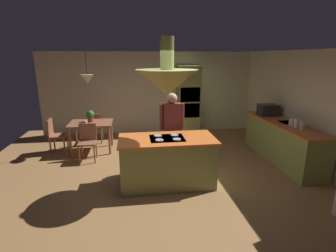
{
  "coord_description": "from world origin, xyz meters",
  "views": [
    {
      "loc": [
        -0.61,
        -4.72,
        2.4
      ],
      "look_at": [
        0.1,
        0.4,
        1.0
      ],
      "focal_mm": 27.48,
      "sensor_mm": 36.0,
      "label": 1
    }
  ],
  "objects_px": {
    "kitchen_island": "(167,161)",
    "microwave_on_counter": "(268,110)",
    "canister_sugar": "(297,123)",
    "canister_tea": "(292,122)",
    "cup_on_table": "(86,123)",
    "chair_by_back_wall": "(95,126)",
    "person_at_island": "(172,126)",
    "canister_flour": "(303,125)",
    "dining_table": "(91,126)",
    "chair_at_corner": "(55,133)",
    "chair_facing_island": "(88,139)",
    "oven_tower": "(188,101)",
    "potted_plant_on_table": "(90,115)"
  },
  "relations": [
    {
      "from": "dining_table",
      "to": "chair_at_corner",
      "type": "bearing_deg",
      "value": 180.0
    },
    {
      "from": "canister_flour",
      "to": "kitchen_island",
      "type": "bearing_deg",
      "value": -176.74
    },
    {
      "from": "oven_tower",
      "to": "dining_table",
      "type": "bearing_deg",
      "value": -157.79
    },
    {
      "from": "cup_on_table",
      "to": "chair_by_back_wall",
      "type": "bearing_deg",
      "value": 84.08
    },
    {
      "from": "canister_flour",
      "to": "canister_tea",
      "type": "height_order",
      "value": "canister_flour"
    },
    {
      "from": "chair_facing_island",
      "to": "canister_sugar",
      "type": "height_order",
      "value": "canister_sugar"
    },
    {
      "from": "person_at_island",
      "to": "chair_by_back_wall",
      "type": "bearing_deg",
      "value": 133.47
    },
    {
      "from": "cup_on_table",
      "to": "canister_tea",
      "type": "distance_m",
      "value": 4.83
    },
    {
      "from": "chair_facing_island",
      "to": "chair_by_back_wall",
      "type": "height_order",
      "value": "same"
    },
    {
      "from": "chair_at_corner",
      "to": "canister_sugar",
      "type": "xyz_separation_m",
      "value": [
        5.45,
        -1.76,
        0.53
      ]
    },
    {
      "from": "chair_at_corner",
      "to": "canister_sugar",
      "type": "bearing_deg",
      "value": -107.87
    },
    {
      "from": "canister_flour",
      "to": "dining_table",
      "type": "bearing_deg",
      "value": 156.88
    },
    {
      "from": "person_at_island",
      "to": "chair_facing_island",
      "type": "height_order",
      "value": "person_at_island"
    },
    {
      "from": "person_at_island",
      "to": "chair_at_corner",
      "type": "bearing_deg",
      "value": 153.87
    },
    {
      "from": "dining_table",
      "to": "chair_by_back_wall",
      "type": "relative_size",
      "value": 1.23
    },
    {
      "from": "canister_tea",
      "to": "potted_plant_on_table",
      "type": "bearing_deg",
      "value": 160.06
    },
    {
      "from": "canister_flour",
      "to": "potted_plant_on_table",
      "type": "bearing_deg",
      "value": 156.16
    },
    {
      "from": "chair_by_back_wall",
      "to": "chair_at_corner",
      "type": "distance_m",
      "value": 1.11
    },
    {
      "from": "oven_tower",
      "to": "canister_sugar",
      "type": "distance_m",
      "value": 3.38
    },
    {
      "from": "oven_tower",
      "to": "chair_by_back_wall",
      "type": "height_order",
      "value": "oven_tower"
    },
    {
      "from": "canister_tea",
      "to": "canister_sugar",
      "type": "bearing_deg",
      "value": -90.0
    },
    {
      "from": "kitchen_island",
      "to": "microwave_on_counter",
      "type": "height_order",
      "value": "microwave_on_counter"
    },
    {
      "from": "cup_on_table",
      "to": "canister_sugar",
      "type": "distance_m",
      "value": 4.89
    },
    {
      "from": "oven_tower",
      "to": "person_at_island",
      "type": "xyz_separation_m",
      "value": [
        -0.9,
        -2.52,
        -0.11
      ]
    },
    {
      "from": "dining_table",
      "to": "cup_on_table",
      "type": "height_order",
      "value": "cup_on_table"
    },
    {
      "from": "potted_plant_on_table",
      "to": "kitchen_island",
      "type": "bearing_deg",
      "value": -51.8
    },
    {
      "from": "chair_facing_island",
      "to": "canister_sugar",
      "type": "bearing_deg",
      "value": -14.02
    },
    {
      "from": "chair_facing_island",
      "to": "chair_by_back_wall",
      "type": "xyz_separation_m",
      "value": [
        0.0,
        1.25,
        0.0
      ]
    },
    {
      "from": "canister_tea",
      "to": "person_at_island",
      "type": "bearing_deg",
      "value": 175.73
    },
    {
      "from": "cup_on_table",
      "to": "microwave_on_counter",
      "type": "bearing_deg",
      "value": -4.11
    },
    {
      "from": "chair_by_back_wall",
      "to": "canister_flour",
      "type": "bearing_deg",
      "value": 150.55
    },
    {
      "from": "microwave_on_counter",
      "to": "person_at_island",
      "type": "bearing_deg",
      "value": -162.2
    },
    {
      "from": "dining_table",
      "to": "canister_tea",
      "type": "xyz_separation_m",
      "value": [
        4.54,
        -1.58,
        0.36
      ]
    },
    {
      "from": "oven_tower",
      "to": "cup_on_table",
      "type": "xyz_separation_m",
      "value": [
        -2.89,
        -1.34,
        -0.26
      ]
    },
    {
      "from": "cup_on_table",
      "to": "chair_facing_island",
      "type": "bearing_deg",
      "value": -78.55
    },
    {
      "from": "oven_tower",
      "to": "potted_plant_on_table",
      "type": "relative_size",
      "value": 7.1
    },
    {
      "from": "chair_at_corner",
      "to": "canister_sugar",
      "type": "distance_m",
      "value": 5.76
    },
    {
      "from": "chair_facing_island",
      "to": "potted_plant_on_table",
      "type": "distance_m",
      "value": 0.82
    },
    {
      "from": "dining_table",
      "to": "canister_sugar",
      "type": "height_order",
      "value": "canister_sugar"
    },
    {
      "from": "chair_by_back_wall",
      "to": "microwave_on_counter",
      "type": "distance_m",
      "value": 4.72
    },
    {
      "from": "oven_tower",
      "to": "canister_flour",
      "type": "height_order",
      "value": "oven_tower"
    },
    {
      "from": "kitchen_island",
      "to": "chair_by_back_wall",
      "type": "distance_m",
      "value": 3.21
    },
    {
      "from": "kitchen_island",
      "to": "oven_tower",
      "type": "bearing_deg",
      "value": 71.26
    },
    {
      "from": "kitchen_island",
      "to": "canister_flour",
      "type": "distance_m",
      "value": 2.9
    },
    {
      "from": "canister_sugar",
      "to": "canister_tea",
      "type": "height_order",
      "value": "canister_sugar"
    },
    {
      "from": "canister_flour",
      "to": "microwave_on_counter",
      "type": "xyz_separation_m",
      "value": [
        0.0,
        1.4,
        0.04
      ]
    },
    {
      "from": "dining_table",
      "to": "person_at_island",
      "type": "distance_m",
      "value": 2.37
    },
    {
      "from": "potted_plant_on_table",
      "to": "microwave_on_counter",
      "type": "xyz_separation_m",
      "value": [
        4.55,
        -0.61,
        0.14
      ]
    },
    {
      "from": "dining_table",
      "to": "chair_facing_island",
      "type": "distance_m",
      "value": 0.64
    },
    {
      "from": "cup_on_table",
      "to": "potted_plant_on_table",
      "type": "bearing_deg",
      "value": 74.61
    }
  ]
}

